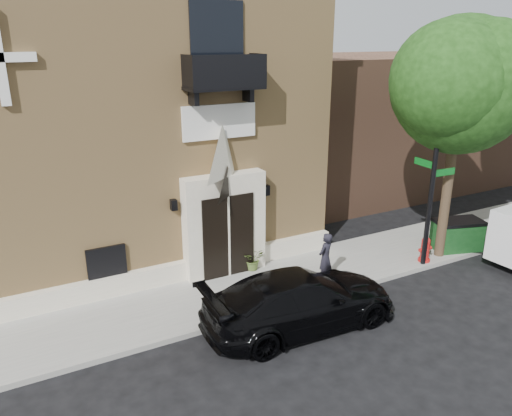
{
  "coord_description": "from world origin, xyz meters",
  "views": [
    {
      "loc": [
        -6.92,
        -10.39,
        7.27
      ],
      "look_at": [
        -0.29,
        2.0,
        2.4
      ],
      "focal_mm": 35.0,
      "sensor_mm": 36.0,
      "label": 1
    }
  ],
  "objects_px": {
    "black_sedan": "(300,300)",
    "street_sign": "(433,176)",
    "dumpster": "(457,234)",
    "pedestrian_near": "(325,258)",
    "fire_hydrant": "(425,249)"
  },
  "relations": [
    {
      "from": "black_sedan",
      "to": "dumpster",
      "type": "xyz_separation_m",
      "value": [
        7.41,
        1.37,
        -0.07
      ]
    },
    {
      "from": "street_sign",
      "to": "pedestrian_near",
      "type": "bearing_deg",
      "value": 175.91
    },
    {
      "from": "pedestrian_near",
      "to": "fire_hydrant",
      "type": "bearing_deg",
      "value": 151.52
    },
    {
      "from": "street_sign",
      "to": "fire_hydrant",
      "type": "height_order",
      "value": "street_sign"
    },
    {
      "from": "black_sedan",
      "to": "dumpster",
      "type": "relative_size",
      "value": 2.85
    },
    {
      "from": "black_sedan",
      "to": "pedestrian_near",
      "type": "distance_m",
      "value": 2.41
    },
    {
      "from": "fire_hydrant",
      "to": "pedestrian_near",
      "type": "bearing_deg",
      "value": 174.5
    },
    {
      "from": "black_sedan",
      "to": "pedestrian_near",
      "type": "xyz_separation_m",
      "value": [
        1.87,
        1.52,
        0.18
      ]
    },
    {
      "from": "dumpster",
      "to": "pedestrian_near",
      "type": "distance_m",
      "value": 5.55
    },
    {
      "from": "black_sedan",
      "to": "street_sign",
      "type": "bearing_deg",
      "value": -77.07
    },
    {
      "from": "fire_hydrant",
      "to": "pedestrian_near",
      "type": "relative_size",
      "value": 0.54
    },
    {
      "from": "dumpster",
      "to": "pedestrian_near",
      "type": "relative_size",
      "value": 1.17
    },
    {
      "from": "street_sign",
      "to": "fire_hydrant",
      "type": "distance_m",
      "value": 2.57
    },
    {
      "from": "black_sedan",
      "to": "street_sign",
      "type": "xyz_separation_m",
      "value": [
        5.52,
        1.05,
        2.37
      ]
    },
    {
      "from": "black_sedan",
      "to": "fire_hydrant",
      "type": "distance_m",
      "value": 5.78
    }
  ]
}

